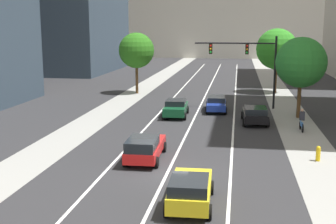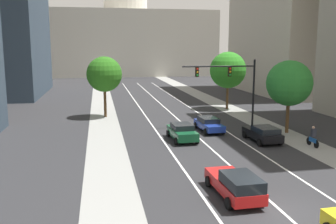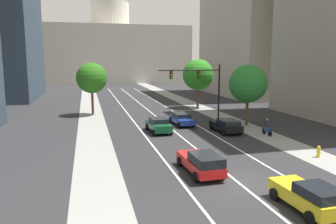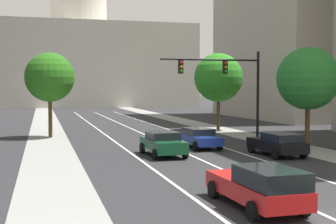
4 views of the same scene
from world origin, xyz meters
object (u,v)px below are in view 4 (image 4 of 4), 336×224
at_px(street_tree_far_right, 308,79).
at_px(street_tree_mid_left, 50,77).
at_px(street_tree_near_right, 218,78).
at_px(car_blue, 199,137).
at_px(car_red, 259,186).
at_px(car_green, 163,143).
at_px(car_black, 278,143).
at_px(capitol_building, 79,57).
at_px(traffic_signal_mast, 229,78).

bearing_deg(street_tree_far_right, street_tree_mid_left, 145.43).
height_order(street_tree_mid_left, street_tree_near_right, street_tree_near_right).
distance_m(car_blue, street_tree_mid_left, 14.32).
relative_size(car_red, car_green, 1.08).
bearing_deg(car_black, street_tree_far_right, -54.64).
relative_size(capitol_building, car_green, 11.26).
bearing_deg(capitol_building, traffic_signal_mast, -86.72).
height_order(car_blue, street_tree_far_right, street_tree_far_right).
bearing_deg(street_tree_far_right, capitol_building, 95.91).
xyz_separation_m(car_blue, street_tree_far_right, (7.14, -2.05, 4.02)).
height_order(car_red, car_green, car_red).
relative_size(capitol_building, traffic_signal_mast, 6.54).
bearing_deg(car_black, street_tree_near_right, -11.49).
relative_size(car_green, street_tree_far_right, 0.65).
xyz_separation_m(car_green, street_tree_mid_left, (-6.39, 12.69, 4.22)).
bearing_deg(car_green, traffic_signal_mast, -53.67).
relative_size(car_blue, car_green, 1.04).
distance_m(street_tree_near_right, street_tree_far_right, 14.75).
height_order(street_tree_mid_left, street_tree_far_right, street_tree_mid_left).
bearing_deg(street_tree_mid_left, street_tree_far_right, -34.57).
distance_m(car_red, car_green, 13.15).
xyz_separation_m(car_blue, street_tree_mid_left, (-9.75, 9.58, 4.27)).
distance_m(capitol_building, car_green, 86.86).
xyz_separation_m(car_green, traffic_signal_mast, (6.33, 5.05, 4.05)).
height_order(car_black, street_tree_mid_left, street_tree_mid_left).
bearing_deg(traffic_signal_mast, car_red, -109.14).
relative_size(car_black, street_tree_near_right, 0.59).
bearing_deg(traffic_signal_mast, car_black, -86.69).
xyz_separation_m(car_black, street_tree_mid_left, (-13.12, 14.51, 4.24)).
bearing_deg(street_tree_near_right, car_green, -121.48).
bearing_deg(car_black, car_green, 72.78).
bearing_deg(street_tree_near_right, car_blue, -116.44).
bearing_deg(car_blue, car_red, 165.77).
height_order(car_blue, car_green, car_green).
bearing_deg(car_red, capitol_building, -2.74).
relative_size(car_green, traffic_signal_mast, 0.58).
bearing_deg(street_tree_mid_left, car_blue, -44.51).
bearing_deg(car_black, car_blue, 32.31).
height_order(capitol_building, street_tree_far_right, capitol_building).
distance_m(capitol_building, street_tree_near_right, 71.13).
bearing_deg(capitol_building, car_red, -90.96).
bearing_deg(car_blue, street_tree_near_right, -29.04).
bearing_deg(street_tree_mid_left, capitol_building, 83.73).
xyz_separation_m(car_green, street_tree_near_right, (9.66, 15.78, 4.36)).
xyz_separation_m(traffic_signal_mast, street_tree_mid_left, (-12.72, 7.64, 0.18)).
xyz_separation_m(car_black, car_green, (-6.73, 1.83, 0.02)).
distance_m(car_black, car_green, 6.97).
height_order(traffic_signal_mast, street_tree_near_right, street_tree_near_right).
distance_m(capitol_building, street_tree_mid_left, 74.21).
distance_m(car_blue, car_black, 5.97).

